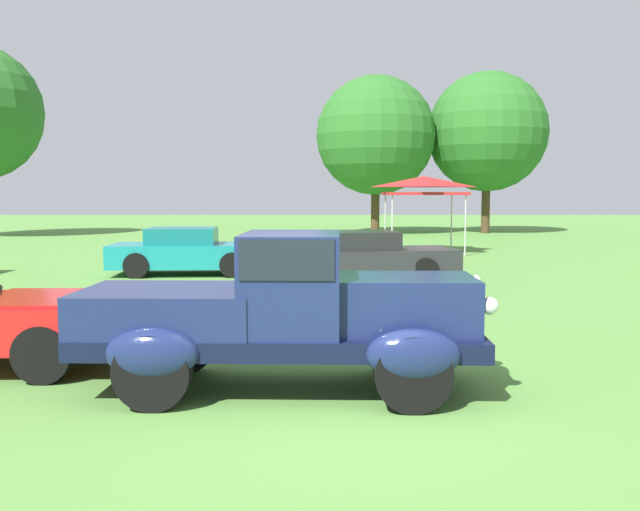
# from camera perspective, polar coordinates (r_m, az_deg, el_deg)

# --- Properties ---
(ground_plane) EXTENTS (120.00, 120.00, 0.00)m
(ground_plane) POSITION_cam_1_polar(r_m,az_deg,el_deg) (7.02, 0.99, -12.41)
(ground_plane) COLOR #568C3D
(feature_pickup_truck) EXTENTS (4.37, 1.89, 1.70)m
(feature_pickup_truck) POSITION_cam_1_polar(r_m,az_deg,el_deg) (7.39, -2.95, -4.60)
(feature_pickup_truck) COLOR black
(feature_pickup_truck) RESTS_ON ground_plane
(show_car_teal) EXTENTS (4.05, 1.90, 1.22)m
(show_car_teal) POSITION_cam_1_polar(r_m,az_deg,el_deg) (18.22, -10.94, 0.32)
(show_car_teal) COLOR teal
(show_car_teal) RESTS_ON ground_plane
(show_car_charcoal) EXTENTS (4.66, 2.41, 1.22)m
(show_car_charcoal) POSITION_cam_1_polar(r_m,az_deg,el_deg) (16.32, 3.36, -0.15)
(show_car_charcoal) COLOR #28282D
(show_car_charcoal) RESTS_ON ground_plane
(canopy_tent_left_field) EXTENTS (2.74, 2.74, 2.71)m
(canopy_tent_left_field) POSITION_cam_1_polar(r_m,az_deg,el_deg) (24.57, 8.62, 5.85)
(canopy_tent_left_field) COLOR #B7B7BC
(canopy_tent_left_field) RESTS_ON ground_plane
(treeline_mid_left) EXTENTS (6.10, 6.10, 8.10)m
(treeline_mid_left) POSITION_cam_1_polar(r_m,az_deg,el_deg) (35.86, 4.66, 9.87)
(treeline_mid_left) COLOR #47331E
(treeline_mid_left) RESTS_ON ground_plane
(treeline_center) EXTENTS (6.23, 6.23, 8.42)m
(treeline_center) POSITION_cam_1_polar(r_m,az_deg,el_deg) (37.48, 13.71, 9.92)
(treeline_center) COLOR #47331E
(treeline_center) RESTS_ON ground_plane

